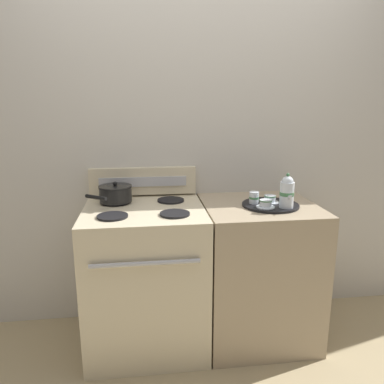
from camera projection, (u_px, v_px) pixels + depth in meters
The scene contains 11 objects.
ground_plane at pixel (201, 335), 2.49m from camera, with size 6.00×6.00×0.00m, color tan.
wall_back at pixel (194, 163), 2.57m from camera, with size 6.00×0.05×2.20m.
stove at pixel (146, 277), 2.34m from camera, with size 0.72×0.69×0.90m.
control_panel at pixel (143, 181), 2.51m from camera, with size 0.71×0.05×0.18m.
side_counter at pixel (257, 270), 2.43m from camera, with size 0.69×0.66×0.89m.
saucepan at pixel (115, 193), 2.34m from camera, with size 0.27×0.30×0.13m.
serving_tray at pixel (270, 205), 2.28m from camera, with size 0.34×0.34×0.01m.
teapot at pixel (287, 192), 2.18m from camera, with size 0.08×0.13×0.21m.
teacup_left at pixel (270, 199), 2.31m from camera, with size 0.11×0.11×0.05m.
teacup_right at pixel (266, 204), 2.20m from camera, with size 0.11×0.11×0.05m.
creamer_jug at pixel (254, 198), 2.28m from camera, with size 0.06×0.06×0.07m.
Camera 1 is at (-0.35, -2.16, 1.52)m, focal length 35.00 mm.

